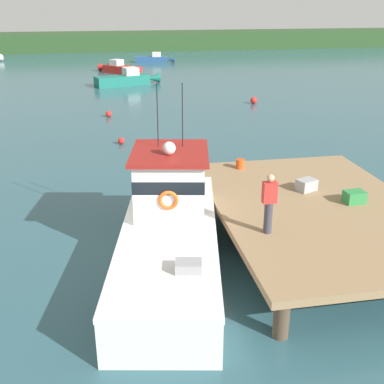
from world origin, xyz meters
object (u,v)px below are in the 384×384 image
(mooring_buoy_channel_marker, at_px, (121,141))
(crate_single_by_cleat, at_px, (354,197))
(moored_boat_near_channel, at_px, (119,69))
(moored_boat_mid_harbor, at_px, (127,79))
(deckhand_by_the_boat, at_px, (269,203))
(mooring_buoy_spare_mooring, at_px, (109,114))
(main_fishing_boat, at_px, (170,226))
(mooring_buoy_inshore, at_px, (254,100))
(moored_boat_far_left, at_px, (154,59))
(bait_bucket, at_px, (240,164))
(crate_stack_near_edge, at_px, (306,185))

(mooring_buoy_channel_marker, bearing_deg, crate_single_by_cleat, -61.18)
(moored_boat_near_channel, bearing_deg, moored_boat_mid_harbor, -87.57)
(mooring_buoy_channel_marker, bearing_deg, moored_boat_near_channel, 87.76)
(deckhand_by_the_boat, bearing_deg, mooring_buoy_spare_mooring, 100.93)
(main_fishing_boat, xyz_separation_m, mooring_buoy_channel_marker, (-0.86, 12.06, -0.84))
(moored_boat_near_channel, distance_m, mooring_buoy_inshore, 19.11)
(crate_single_by_cleat, distance_m, moored_boat_near_channel, 37.88)
(moored_boat_mid_harbor, bearing_deg, moored_boat_far_left, 75.41)
(moored_boat_mid_harbor, distance_m, mooring_buoy_inshore, 12.81)
(moored_boat_far_left, bearing_deg, bait_bucket, -91.85)
(crate_stack_near_edge, height_order, moored_boat_far_left, crate_stack_near_edge)
(moored_boat_near_channel, bearing_deg, moored_boat_far_left, 61.92)
(crate_single_by_cleat, xyz_separation_m, moored_boat_mid_harbor, (-5.20, 30.13, -0.88))
(crate_stack_near_edge, bearing_deg, mooring_buoy_channel_marker, 117.33)
(main_fishing_boat, height_order, bait_bucket, main_fishing_boat)
(moored_boat_far_left, distance_m, moored_boat_near_channel, 9.22)
(crate_stack_near_edge, height_order, mooring_buoy_spare_mooring, crate_stack_near_edge)
(main_fishing_boat, distance_m, moored_boat_mid_harbor, 30.35)
(main_fishing_boat, distance_m, moored_boat_far_left, 46.04)
(deckhand_by_the_boat, height_order, mooring_buoy_inshore, deckhand_by_the_boat)
(moored_boat_mid_harbor, distance_m, mooring_buoy_channel_marker, 18.33)
(deckhand_by_the_boat, bearing_deg, mooring_buoy_channel_marker, 103.86)
(deckhand_by_the_boat, xyz_separation_m, mooring_buoy_channel_marker, (-3.28, 13.31, -1.89))
(crate_single_by_cleat, height_order, moored_boat_near_channel, crate_single_by_cleat)
(crate_single_by_cleat, bearing_deg, mooring_buoy_inshore, 81.10)
(moored_boat_mid_harbor, distance_m, moored_boat_near_channel, 7.35)
(crate_stack_near_edge, xyz_separation_m, crate_single_by_cleat, (1.02, -1.22, -0.00))
(crate_stack_near_edge, xyz_separation_m, moored_boat_mid_harbor, (-4.18, 28.91, -0.88))
(deckhand_by_the_boat, xyz_separation_m, moored_boat_near_channel, (-2.28, 38.93, -1.61))
(main_fishing_boat, distance_m, mooring_buoy_inshore, 22.51)
(deckhand_by_the_boat, distance_m, mooring_buoy_channel_marker, 13.84)
(deckhand_by_the_boat, xyz_separation_m, moored_boat_far_left, (2.06, 47.06, -1.66))
(deckhand_by_the_boat, distance_m, mooring_buoy_inshore, 22.92)
(moored_boat_mid_harbor, xyz_separation_m, mooring_buoy_channel_marker, (-1.32, -18.28, -0.34))
(main_fishing_boat, relative_size, moored_boat_near_channel, 2.26)
(mooring_buoy_inshore, bearing_deg, moored_boat_far_left, 99.87)
(mooring_buoy_channel_marker, bearing_deg, crate_stack_near_edge, -62.67)
(moored_boat_mid_harbor, bearing_deg, main_fishing_boat, -90.86)
(crate_single_by_cleat, height_order, bait_bucket, crate_single_by_cleat)
(deckhand_by_the_boat, bearing_deg, crate_stack_near_edge, 50.41)
(crate_single_by_cleat, relative_size, bait_bucket, 1.76)
(crate_stack_near_edge, relative_size, crate_single_by_cleat, 1.00)
(bait_bucket, xyz_separation_m, moored_boat_mid_harbor, (-2.67, 26.43, -0.87))
(main_fishing_boat, xyz_separation_m, deckhand_by_the_boat, (2.42, -1.24, 1.05))
(crate_stack_near_edge, relative_size, moored_boat_near_channel, 0.14)
(crate_single_by_cleat, bearing_deg, deckhand_by_the_boat, -155.72)
(bait_bucket, distance_m, moored_boat_near_channel, 33.92)
(main_fishing_boat, distance_m, mooring_buoy_spare_mooring, 18.43)
(crate_single_by_cleat, xyz_separation_m, mooring_buoy_channel_marker, (-6.52, 11.85, -1.22))
(main_fishing_boat, relative_size, mooring_buoy_inshore, 20.76)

